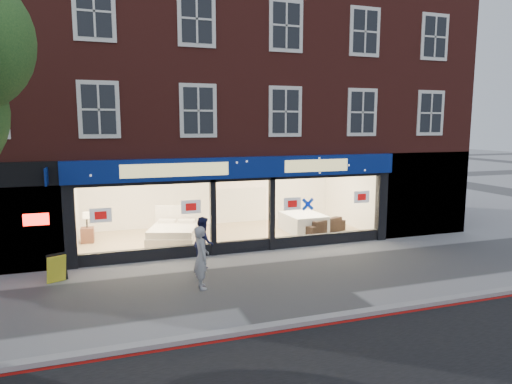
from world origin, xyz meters
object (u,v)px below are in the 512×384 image
sofa (322,225)px  pedestrian_blue (203,242)px  display_bed (174,233)px  mattress_stack (303,222)px  a_board (57,268)px  pedestrian_grey (201,257)px

sofa → pedestrian_blue: 5.90m
display_bed → pedestrian_blue: size_ratio=1.62×
sofa → pedestrian_blue: pedestrian_blue is taller
mattress_stack → sofa: bearing=-36.9°
mattress_stack → a_board: bearing=-161.3°
pedestrian_grey → a_board: bearing=65.2°
pedestrian_grey → pedestrian_blue: bearing=-13.2°
display_bed → pedestrian_grey: size_ratio=1.49×
a_board → pedestrian_blue: 4.20m
a_board → pedestrian_grey: pedestrian_grey is taller
mattress_stack → a_board: size_ratio=2.34×
display_bed → pedestrian_blue: bearing=-62.0°
display_bed → pedestrian_grey: 4.83m
sofa → pedestrian_grey: bearing=14.0°
mattress_stack → pedestrian_blue: 5.59m
a_board → display_bed: bearing=15.8°
display_bed → pedestrian_blue: (0.45, -2.96, 0.35)m
a_board → pedestrian_blue: (4.18, 0.08, 0.39)m
display_bed → mattress_stack: size_ratio=1.36×
pedestrian_blue → display_bed: bearing=13.0°
pedestrian_grey → pedestrian_blue: 1.90m
mattress_stack → sofa: (0.60, -0.45, -0.05)m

